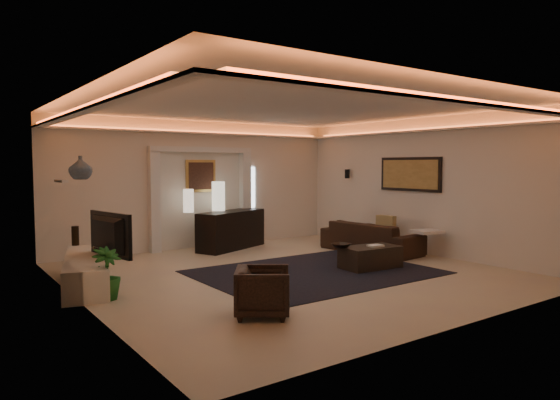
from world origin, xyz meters
TOP-DOWN VIEW (x-y plane):
  - floor at (0.00, 0.00)m, footprint 7.00×7.00m
  - ceiling at (0.00, 0.00)m, footprint 7.00×7.00m
  - wall_back at (0.00, 3.50)m, footprint 7.00×0.00m
  - wall_front at (0.00, -3.50)m, footprint 7.00×0.00m
  - wall_left at (-3.50, 0.00)m, footprint 0.00×7.00m
  - wall_right at (3.50, 0.00)m, footprint 0.00×7.00m
  - cove_soffit at (0.00, 0.00)m, footprint 7.00×7.00m
  - daylight_slit at (1.35, 3.48)m, footprint 0.25×0.03m
  - area_rug at (0.40, -0.20)m, footprint 4.00×3.00m
  - pilaster_left at (-1.15, 3.40)m, footprint 0.22×0.20m
  - pilaster_right at (1.15, 3.40)m, footprint 0.22×0.20m
  - alcove_header at (0.00, 3.40)m, footprint 2.52×0.20m
  - painting_frame at (0.00, 3.47)m, footprint 0.74×0.04m
  - painting_canvas at (0.00, 3.44)m, footprint 0.62×0.02m
  - art_panel_frame at (3.47, 0.30)m, footprint 0.04×1.64m
  - art_panel_gold at (3.44, 0.30)m, footprint 0.02×1.50m
  - wall_sconce at (3.38, 2.20)m, footprint 0.12×0.12m
  - wall_niche at (-3.44, 1.40)m, footprint 0.10×0.55m
  - console at (0.45, 2.87)m, footprint 1.91×1.24m
  - lamp_left at (-0.46, 3.16)m, footprint 0.29×0.29m
  - lamp_right at (0.28, 3.16)m, footprint 0.38×0.38m
  - media_ledge at (-3.15, 1.18)m, footprint 1.23×2.57m
  - tv at (-2.94, 0.96)m, footprint 1.22×0.39m
  - figurine at (-3.02, 2.43)m, footprint 0.15×0.15m
  - ginger_jar at (-3.15, 1.38)m, footprint 0.41×0.41m
  - plant at (-3.15, 0.12)m, footprint 0.49×0.49m
  - sofa at (2.72, 0.72)m, footprint 2.32×1.12m
  - throw_blanket at (3.11, -0.47)m, footprint 0.64×0.56m
  - throw_pillow at (3.15, 0.69)m, footprint 0.19×0.47m
  - coffee_table at (1.46, -0.51)m, footprint 1.12×0.67m
  - bowl at (0.91, -0.30)m, footprint 0.37×0.37m
  - magazine at (1.52, -0.57)m, footprint 0.28×0.22m
  - armchair at (-1.77, -1.81)m, footprint 0.94×0.93m

SIDE VIEW (x-z plane):
  - floor at x=0.00m, z-range 0.00..0.00m
  - area_rug at x=0.40m, z-range 0.00..0.01m
  - coffee_table at x=1.46m, z-range 0.00..0.41m
  - media_ledge at x=-3.15m, z-range -0.01..0.46m
  - armchair at x=-1.77m, z-range 0.00..0.62m
  - sofa at x=2.72m, z-range 0.00..0.65m
  - plant at x=-3.15m, z-range 0.00..0.74m
  - console at x=0.45m, z-range -0.06..0.86m
  - magazine at x=1.52m, z-range 0.41..0.44m
  - bowl at x=0.91m, z-range 0.41..0.49m
  - throw_blanket at x=3.11m, z-range 0.52..0.58m
  - throw_pillow at x=3.15m, z-range 0.32..0.78m
  - figurine at x=-3.02m, z-range 0.47..0.81m
  - tv at x=-2.94m, z-range 0.45..1.15m
  - lamp_left at x=-0.46m, z-range 0.83..1.35m
  - lamp_right at x=0.28m, z-range 0.76..1.42m
  - pilaster_left at x=-1.15m, z-range 0.00..2.20m
  - pilaster_right at x=1.15m, z-range 0.00..2.20m
  - daylight_slit at x=1.35m, z-range 0.85..1.85m
  - wall_back at x=0.00m, z-range -2.05..4.95m
  - wall_front at x=0.00m, z-range -2.05..4.95m
  - wall_left at x=-3.50m, z-range -2.05..4.95m
  - wall_right at x=3.50m, z-range -2.05..4.95m
  - painting_frame at x=0.00m, z-range 1.28..2.02m
  - painting_canvas at x=0.00m, z-range 1.34..1.96m
  - wall_niche at x=-3.44m, z-range 1.63..1.67m
  - wall_sconce at x=3.38m, z-range 1.57..1.79m
  - art_panel_gold at x=3.44m, z-range 1.39..2.01m
  - art_panel_frame at x=3.47m, z-range 1.33..2.07m
  - ginger_jar at x=-3.15m, z-range 1.67..2.05m
  - alcove_header at x=0.00m, z-range 2.19..2.31m
  - cove_soffit at x=0.00m, z-range 2.60..2.64m
  - ceiling at x=0.00m, z-range 2.90..2.90m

